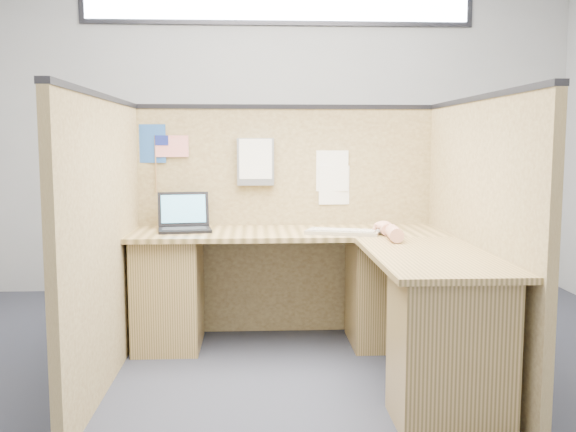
{
  "coord_description": "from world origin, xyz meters",
  "views": [
    {
      "loc": [
        -0.2,
        -3.29,
        1.28
      ],
      "look_at": [
        -0.01,
        0.5,
        0.84
      ],
      "focal_mm": 40.0,
      "sensor_mm": 36.0,
      "label": 1
    }
  ],
  "objects": [
    {
      "name": "clerestory_window",
      "position": [
        0.0,
        2.23,
        2.45
      ],
      "size": [
        3.3,
        0.04,
        0.38
      ],
      "color": "#232328",
      "rests_on": "wall_back"
    },
    {
      "name": "paper_right",
      "position": [
        0.33,
        0.97,
        1.0
      ],
      "size": [
        0.2,
        0.01,
        0.26
      ],
      "primitive_type": "cube",
      "rotation": [
        0.0,
        0.0,
        0.02
      ],
      "color": "white",
      "rests_on": "cubicle_partitions"
    },
    {
      "name": "hand_forearm",
      "position": [
        0.58,
        0.35,
        0.77
      ],
      "size": [
        0.12,
        0.43,
        0.09
      ],
      "color": "tan",
      "rests_on": "l_desk"
    },
    {
      "name": "l_desk",
      "position": [
        0.18,
        0.29,
        0.39
      ],
      "size": [
        1.95,
        1.75,
        0.73
      ],
      "color": "brown",
      "rests_on": "floor"
    },
    {
      "name": "keyboard",
      "position": [
        0.32,
        0.52,
        0.74
      ],
      "size": [
        0.46,
        0.27,
        0.03
      ],
      "rotation": [
        0.0,
        0.0,
        -0.29
      ],
      "color": "gray",
      "rests_on": "l_desk"
    },
    {
      "name": "floor",
      "position": [
        0.0,
        0.0,
        0.0
      ],
      "size": [
        5.0,
        5.0,
        0.0
      ],
      "primitive_type": "plane",
      "color": "black",
      "rests_on": "ground"
    },
    {
      "name": "blue_poster",
      "position": [
        -0.88,
        0.97,
        1.27
      ],
      "size": [
        0.19,
        0.02,
        0.25
      ],
      "primitive_type": "cube",
      "rotation": [
        0.0,
        0.0,
        -0.1
      ],
      "color": "#2250A0",
      "rests_on": "cubicle_partitions"
    },
    {
      "name": "wall_front",
      "position": [
        0.0,
        -2.25,
        1.4
      ],
      "size": [
        5.0,
        0.0,
        5.0
      ],
      "primitive_type": "plane",
      "rotation": [
        -1.57,
        0.0,
        0.0
      ],
      "color": "#96989B",
      "rests_on": "floor"
    },
    {
      "name": "mouse",
      "position": [
        0.57,
        0.5,
        0.76
      ],
      "size": [
        0.13,
        0.1,
        0.05
      ],
      "primitive_type": "ellipsoid",
      "rotation": [
        0.0,
        0.0,
        -0.24
      ],
      "color": "silver",
      "rests_on": "l_desk"
    },
    {
      "name": "laptop",
      "position": [
        -0.64,
        0.75,
        0.79
      ],
      "size": [
        0.35,
        0.35,
        0.23
      ],
      "rotation": [
        0.0,
        0.0,
        0.15
      ],
      "color": "black",
      "rests_on": "l_desk"
    },
    {
      "name": "file_holder",
      "position": [
        -0.2,
        0.94,
        1.16
      ],
      "size": [
        0.24,
        0.05,
        0.31
      ],
      "color": "slate",
      "rests_on": "cubicle_partitions"
    },
    {
      "name": "american_flag",
      "position": [
        -0.77,
        0.96,
        1.24
      ],
      "size": [
        0.22,
        0.01,
        0.38
      ],
      "color": "olive",
      "rests_on": "cubicle_partitions"
    },
    {
      "name": "cubicle_partitions",
      "position": [
        0.0,
        0.43,
        0.77
      ],
      "size": [
        2.06,
        1.83,
        1.53
      ],
      "color": "brown",
      "rests_on": "floor"
    },
    {
      "name": "paper_left",
      "position": [
        0.31,
        0.97,
        1.09
      ],
      "size": [
        0.21,
        0.02,
        0.27
      ],
      "primitive_type": "cube",
      "rotation": [
        0.0,
        0.0,
        -0.07
      ],
      "color": "white",
      "rests_on": "cubicle_partitions"
    },
    {
      "name": "wall_back",
      "position": [
        0.0,
        2.25,
        1.4
      ],
      "size": [
        5.0,
        0.0,
        5.0
      ],
      "primitive_type": "plane",
      "rotation": [
        1.57,
        0.0,
        0.0
      ],
      "color": "#96989B",
      "rests_on": "floor"
    }
  ]
}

